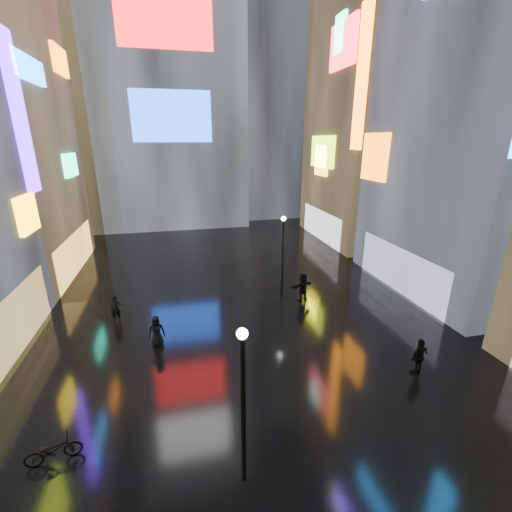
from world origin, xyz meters
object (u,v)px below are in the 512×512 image
object	(u,v)px
lamp_far	(283,250)
bicycle	(53,450)
pedestrian_3	(419,357)
lamp_near	(243,400)

from	to	relation	value
lamp_far	bicycle	distance (m)	15.43
pedestrian_3	bicycle	xyz separation A→B (m)	(-14.16, -1.15, -0.42)
lamp_near	bicycle	world-z (taller)	lamp_near
lamp_far	pedestrian_3	size ratio (longest dim) A/B	3.04
lamp_far	lamp_near	bearing A→B (deg)	-112.02
lamp_near	pedestrian_3	xyz separation A→B (m)	(8.38, 3.13, -2.09)
lamp_near	lamp_far	bearing A→B (deg)	67.98
lamp_near	lamp_far	xyz separation A→B (m)	(5.11, 12.62, 0.00)
bicycle	pedestrian_3	bearing A→B (deg)	-95.78
pedestrian_3	bicycle	world-z (taller)	pedestrian_3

